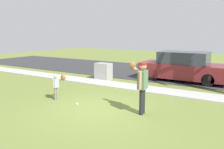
# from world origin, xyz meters

# --- Properties ---
(ground_plane) EXTENTS (48.00, 48.00, 0.00)m
(ground_plane) POSITION_xyz_m (0.00, 3.50, 0.00)
(ground_plane) COLOR olive
(sidewalk_strip) EXTENTS (36.00, 1.20, 0.06)m
(sidewalk_strip) POSITION_xyz_m (0.00, 3.60, 0.03)
(sidewalk_strip) COLOR #A3A39E
(sidewalk_strip) RESTS_ON ground
(road_surface) EXTENTS (36.00, 6.80, 0.02)m
(road_surface) POSITION_xyz_m (0.00, 8.60, 0.01)
(road_surface) COLOR #2D2D30
(road_surface) RESTS_ON ground
(person_adult) EXTENTS (0.72, 0.61, 1.72)m
(person_adult) POSITION_xyz_m (1.44, 0.40, 1.07)
(person_adult) COLOR black
(person_adult) RESTS_ON ground
(person_child) EXTENTS (0.45, 0.43, 1.05)m
(person_child) POSITION_xyz_m (-2.08, 0.13, 0.68)
(person_child) COLOR #6B6656
(person_child) RESTS_ON ground
(baseball) EXTENTS (0.07, 0.07, 0.07)m
(baseball) POSITION_xyz_m (-0.98, -0.01, 0.04)
(baseball) COLOR white
(baseball) RESTS_ON ground
(utility_cabinet) EXTENTS (0.88, 0.63, 0.97)m
(utility_cabinet) POSITION_xyz_m (-2.78, 4.47, 0.48)
(utility_cabinet) COLOR gray
(utility_cabinet) RESTS_ON ground
(parked_suv_maroon) EXTENTS (4.70, 1.90, 1.63)m
(parked_suv_maroon) POSITION_xyz_m (1.21, 6.58, 0.79)
(parked_suv_maroon) COLOR maroon
(parked_suv_maroon) RESTS_ON road_surface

